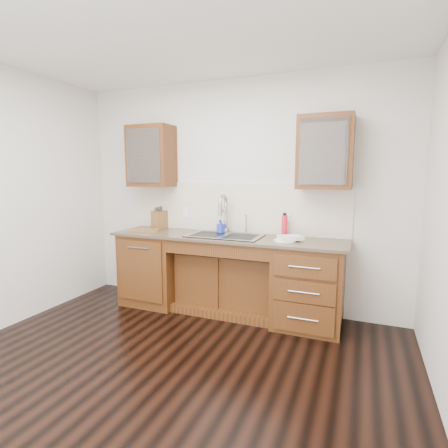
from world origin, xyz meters
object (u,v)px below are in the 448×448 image
at_px(soap_bottle, 221,227).
at_px(knife_block, 160,219).
at_px(plate, 285,241).
at_px(cutting_board, 144,230).
at_px(water_bottle, 284,226).

relative_size(soap_bottle, knife_block, 0.72).
relative_size(soap_bottle, plate, 0.70).
relative_size(plate, knife_block, 1.03).
distance_m(soap_bottle, cutting_board, 0.97).
distance_m(soap_bottle, knife_block, 0.90).
xyz_separation_m(water_bottle, plate, (0.06, -0.27, -0.11)).
xyz_separation_m(soap_bottle, water_bottle, (0.74, 0.07, 0.04)).
xyz_separation_m(soap_bottle, cutting_board, (-0.95, -0.19, -0.07)).
bearing_deg(soap_bottle, cutting_board, -153.63).
distance_m(water_bottle, plate, 0.30).
distance_m(soap_bottle, water_bottle, 0.75).
relative_size(water_bottle, plate, 1.04).
relative_size(knife_block, cutting_board, 0.62).
bearing_deg(plate, cutting_board, 179.45).
height_order(water_bottle, knife_block, water_bottle).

